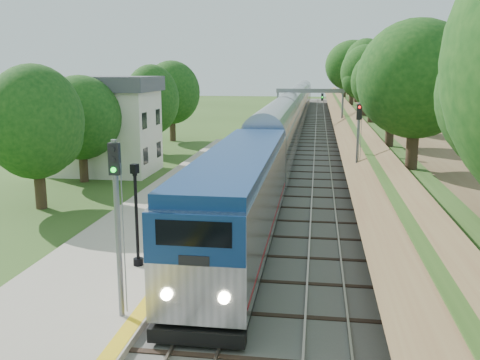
# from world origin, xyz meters

# --- Properties ---
(trackbed) EXTENTS (9.50, 170.00, 0.28)m
(trackbed) POSITION_xyz_m (2.00, 60.00, 0.07)
(trackbed) COLOR #4C4944
(trackbed) RESTS_ON ground
(platform) EXTENTS (6.40, 68.00, 0.38)m
(platform) POSITION_xyz_m (-5.20, 16.00, 0.19)
(platform) COLOR #A39683
(platform) RESTS_ON ground
(yellow_stripe) EXTENTS (0.55, 68.00, 0.01)m
(yellow_stripe) POSITION_xyz_m (-2.35, 16.00, 0.39)
(yellow_stripe) COLOR gold
(yellow_stripe) RESTS_ON platform
(embankment) EXTENTS (10.64, 170.00, 11.70)m
(embankment) POSITION_xyz_m (10.35, 60.00, 1.95)
(embankment) COLOR brown
(embankment) RESTS_ON ground
(station_building) EXTENTS (8.60, 6.60, 8.00)m
(station_building) POSITION_xyz_m (-14.00, 30.00, 4.09)
(station_building) COLOR white
(station_building) RESTS_ON ground
(signal_gantry) EXTENTS (8.40, 0.38, 6.20)m
(signal_gantry) POSITION_xyz_m (2.47, 54.99, 4.82)
(signal_gantry) COLOR slate
(signal_gantry) RESTS_ON ground
(trees_behind_platform) EXTENTS (7.82, 53.32, 7.21)m
(trees_behind_platform) POSITION_xyz_m (-11.17, 20.67, 4.53)
(trees_behind_platform) COLOR #332316
(trees_behind_platform) RESTS_ON ground
(train) EXTENTS (3.15, 126.16, 4.63)m
(train) POSITION_xyz_m (0.00, 64.27, 2.36)
(train) COLOR black
(train) RESTS_ON trackbed
(lamppost_far) EXTENTS (0.43, 0.43, 4.39)m
(lamppost_far) POSITION_xyz_m (-3.91, 8.42, 2.34)
(lamppost_far) COLOR black
(lamppost_far) RESTS_ON platform
(signal_platform) EXTENTS (0.35, 0.28, 6.03)m
(signal_platform) POSITION_xyz_m (-2.90, 3.75, 4.08)
(signal_platform) COLOR slate
(signal_platform) RESTS_ON platform
(signal_farside) EXTENTS (0.35, 0.28, 6.32)m
(signal_farside) POSITION_xyz_m (6.20, 23.70, 3.98)
(signal_farside) COLOR slate
(signal_farside) RESTS_ON ground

